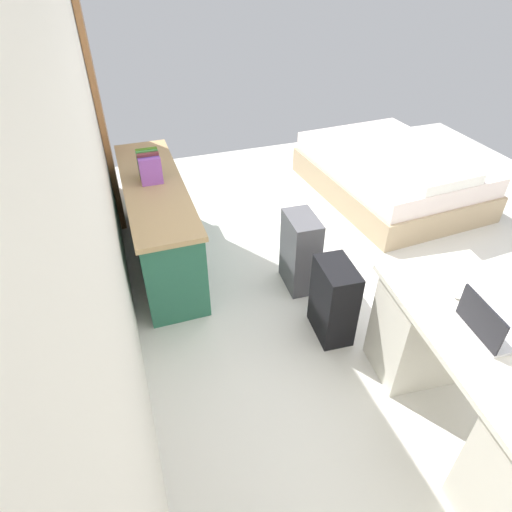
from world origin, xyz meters
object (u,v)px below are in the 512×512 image
Objects in this scene: suitcase_black at (333,301)px; computer_mouse at (462,295)px; credenza at (159,222)px; laptop at (488,326)px; bed at (390,174)px; figurine_small at (145,155)px; desk at (478,388)px; suitcase_spare_grey at (300,252)px.

suitcase_black is 5.94× the size of computer_mouse.
laptop is at bearing -148.60° from credenza.
bed is 2.62m from figurine_small.
desk is 1.58m from suitcase_spare_grey.
laptop is 3.31× the size of computer_mouse.
bed is at bearing -51.77° from suitcase_spare_grey.
laptop reaches higher than suitcase_spare_grey.
credenza is at bearing 30.98° from desk.
computer_mouse is at bearing -158.21° from suitcase_spare_grey.
laptop is at bearing -153.07° from figurine_small.
credenza is at bearing -179.80° from figurine_small.
desk is 0.76× the size of bed.
computer_mouse is (0.25, -0.07, -0.03)m from laptop.
desk is at bearing -149.02° from credenza.
laptop is at bearing 154.64° from bed.
bed is 1.91m from suitcase_spare_grey.
bed is 5.98× the size of laptop.
suitcase_spare_grey is 1.34m from computer_mouse.
suitcase_spare_grey is at bearing 13.50° from desk.
bed is at bearing -24.27° from desk.
suitcase_black is 1.79× the size of laptop.
suitcase_spare_grey is at bearing -139.92° from figurine_small.
desk is at bearing 178.47° from computer_mouse.
credenza is at bearing 41.66° from suitcase_black.
desk is 0.50m from computer_mouse.
desk is at bearing 155.73° from bed.
figurine_small is (1.19, 1.00, 0.47)m from suitcase_spare_grey.
credenza is at bearing 56.27° from suitcase_spare_grey.
figurine_small is at bearing 34.03° from suitcase_black.
suitcase_spare_grey is 1.93× the size of laptop.
computer_mouse is (-0.63, -0.41, 0.46)m from suitcase_black.
suitcase_spare_grey reaches higher than bed.
laptop is at bearing 170.98° from computer_mouse.
figurine_small is at bearing 0.20° from credenza.
desk is 15.00× the size of computer_mouse.
suitcase_spare_grey is 1.62m from figurine_small.
bed is at bearing -20.58° from computer_mouse.
suitcase_black is 0.88m from computer_mouse.
suitcase_black is at bearing -142.73° from credenza.
figurine_small reaches higher than suitcase_black.
credenza is (2.28, 1.37, -0.02)m from desk.
suitcase_black reaches higher than bed.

